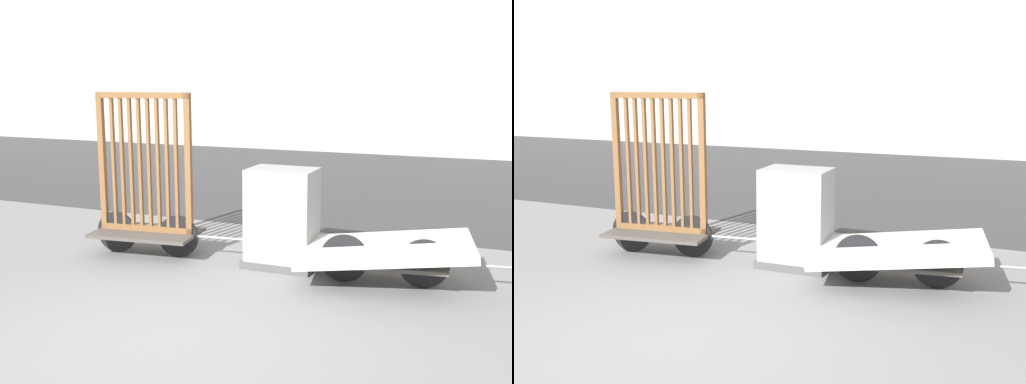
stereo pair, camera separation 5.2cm
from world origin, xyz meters
TOP-DOWN VIEW (x-y plane):
  - ground_plane at (0.00, 0.00)m, footprint 60.00×60.00m
  - road_strip at (0.00, 8.25)m, footprint 56.00×8.75m
  - bike_cart_with_bedframe at (-1.42, 2.06)m, footprint 1.98×0.89m
  - bike_cart_with_mattress at (1.43, 2.06)m, footprint 2.26×1.35m
  - utility_cabinet at (0.24, 2.27)m, footprint 0.81×0.59m

SIDE VIEW (x-z plane):
  - ground_plane at x=0.00m, z-range 0.00..0.00m
  - road_strip at x=0.00m, z-range 0.00..0.01m
  - bike_cart_with_mattress at x=1.43m, z-range 0.09..0.62m
  - utility_cabinet at x=0.24m, z-range -0.04..1.08m
  - bike_cart_with_bedframe at x=-1.42m, z-range -0.30..1.64m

